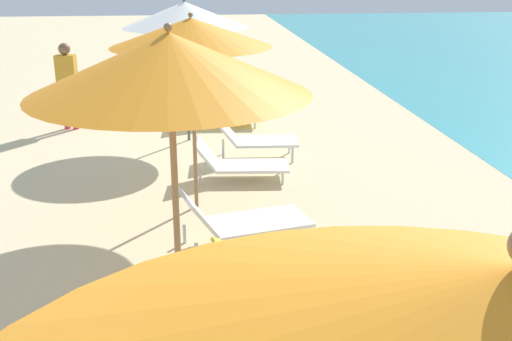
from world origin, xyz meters
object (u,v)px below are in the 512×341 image
(lounger_third_shoreside, at_px, (288,261))
(person_walking_far, at_px, (67,78))
(umbrella_third, at_px, (169,64))
(umbrella_farthest, at_px, (185,15))
(lounger_fourth_shoreside, at_px, (239,162))
(lounger_farthest_shoreside, at_px, (220,112))
(lounger_farthest_inland, at_px, (255,139))
(lounger_fourth_inland, at_px, (241,220))
(umbrella_fourth, at_px, (191,33))

(lounger_third_shoreside, distance_m, person_walking_far, 7.23)
(lounger_third_shoreside, bearing_deg, umbrella_third, -145.55)
(umbrella_farthest, xyz_separation_m, person_walking_far, (-2.23, 1.04, -1.21))
(lounger_third_shoreside, relative_size, lounger_fourth_shoreside, 1.07)
(lounger_third_shoreside, bearing_deg, lounger_farthest_shoreside, 80.62)
(umbrella_third, relative_size, lounger_third_shoreside, 1.77)
(lounger_fourth_shoreside, bearing_deg, person_walking_far, 137.41)
(umbrella_third, height_order, lounger_farthest_inland, umbrella_third)
(lounger_fourth_inland, bearing_deg, umbrella_third, -120.97)
(umbrella_third, bearing_deg, lounger_third_shoreside, 46.55)
(umbrella_third, height_order, umbrella_farthest, umbrella_third)
(umbrella_third, relative_size, lounger_farthest_inland, 2.03)
(umbrella_third, height_order, lounger_third_shoreside, umbrella_third)
(umbrella_fourth, relative_size, lounger_fourth_shoreside, 1.76)
(umbrella_fourth, height_order, lounger_farthest_shoreside, umbrella_fourth)
(lounger_third_shoreside, distance_m, umbrella_farthest, 5.83)
(lounger_third_shoreside, distance_m, lounger_farthest_inland, 4.23)
(lounger_third_shoreside, height_order, lounger_fourth_inland, lounger_fourth_inland)
(lounger_farthest_inland, bearing_deg, lounger_fourth_inland, -95.57)
(umbrella_farthest, height_order, lounger_farthest_shoreside, umbrella_farthest)
(umbrella_farthest, xyz_separation_m, lounger_farthest_shoreside, (0.61, 0.95, -1.92))
(umbrella_fourth, distance_m, person_walking_far, 4.99)
(lounger_fourth_inland, xyz_separation_m, person_walking_far, (-2.78, 5.46, 0.67))
(umbrella_farthest, bearing_deg, umbrella_third, -90.98)
(umbrella_third, height_order, lounger_fourth_shoreside, umbrella_third)
(lounger_farthest_inland, bearing_deg, umbrella_third, -99.01)
(lounger_farthest_inland, xyz_separation_m, person_walking_far, (-3.28, 2.25, 0.65))
(lounger_farthest_inland, bearing_deg, lounger_farthest_shoreside, 104.98)
(lounger_third_shoreside, distance_m, umbrella_fourth, 3.08)
(umbrella_fourth, bearing_deg, lounger_fourth_inland, -68.40)
(lounger_third_shoreside, height_order, umbrella_farthest, umbrella_farthest)
(lounger_fourth_shoreside, height_order, umbrella_farthest, umbrella_farthest)
(person_walking_far, bearing_deg, umbrella_third, -156.20)
(lounger_farthest_inland, bearing_deg, lounger_third_shoreside, -88.49)
(lounger_farthest_shoreside, bearing_deg, lounger_third_shoreside, -84.35)
(umbrella_fourth, relative_size, lounger_farthest_shoreside, 1.65)
(umbrella_fourth, xyz_separation_m, lounger_farthest_shoreside, (0.54, 4.16, -1.97))
(umbrella_fourth, xyz_separation_m, umbrella_farthest, (-0.07, 3.21, -0.05))
(umbrella_third, distance_m, lounger_fourth_inland, 3.04)
(lounger_fourth_inland, bearing_deg, lounger_farthest_inland, 67.52)
(umbrella_third, xyz_separation_m, umbrella_farthest, (0.11, 6.52, -0.20))
(lounger_fourth_shoreside, relative_size, lounger_farthest_shoreside, 0.93)
(umbrella_fourth, height_order, lounger_fourth_shoreside, umbrella_fourth)
(umbrella_third, bearing_deg, lounger_fourth_shoreside, 79.25)
(umbrella_farthest, bearing_deg, umbrella_fourth, -88.75)
(umbrella_third, xyz_separation_m, lounger_farthest_inland, (1.17, 5.31, -2.07))
(lounger_fourth_inland, height_order, umbrella_farthest, umbrella_farthest)
(lounger_fourth_shoreside, bearing_deg, lounger_farthest_inland, 75.48)
(lounger_fourth_shoreside, bearing_deg, umbrella_farthest, 113.08)
(lounger_farthest_shoreside, distance_m, person_walking_far, 2.93)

